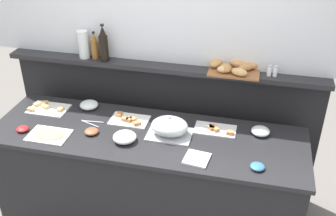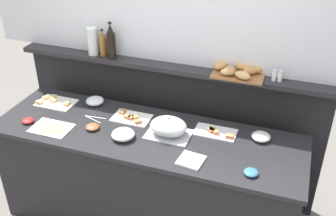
{
  "view_description": "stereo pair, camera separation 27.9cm",
  "coord_description": "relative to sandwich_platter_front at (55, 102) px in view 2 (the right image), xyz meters",
  "views": [
    {
      "loc": [
        0.76,
        -2.46,
        2.66
      ],
      "look_at": [
        0.15,
        0.1,
        1.12
      ],
      "focal_mm": 42.97,
      "sensor_mm": 36.0,
      "label": 1
    },
    {
      "loc": [
        1.02,
        -2.38,
        2.66
      ],
      "look_at": [
        0.15,
        0.1,
        1.12
      ],
      "focal_mm": 42.97,
      "sensor_mm": 36.0,
      "label": 2
    }
  ],
  "objects": [
    {
      "name": "glass_bowl_large",
      "position": [
        1.78,
        0.04,
        0.02
      ],
      "size": [
        0.14,
        0.14,
        0.06
      ],
      "color": "silver",
      "rests_on": "buffet_counter"
    },
    {
      "name": "salt_shaker",
      "position": [
        1.79,
        0.31,
        0.4
      ],
      "size": [
        0.03,
        0.03,
        0.09
      ],
      "color": "white",
      "rests_on": "back_ledge_unit"
    },
    {
      "name": "bread_basket",
      "position": [
        1.52,
        0.33,
        0.4
      ],
      "size": [
        0.42,
        0.3,
        0.08
      ],
      "color": "brown",
      "rests_on": "back_ledge_unit"
    },
    {
      "name": "back_ledge_unit",
      "position": [
        0.92,
        0.39,
        -0.26
      ],
      "size": [
        2.7,
        0.22,
        1.29
      ],
      "color": "black",
      "rests_on": "ground_plane"
    },
    {
      "name": "serving_tongs",
      "position": [
        0.45,
        -0.12,
        -0.01
      ],
      "size": [
        0.19,
        0.08,
        0.01
      ],
      "color": "#B7BABF",
      "rests_on": "buffet_counter"
    },
    {
      "name": "napkin_stack",
      "position": [
        1.36,
        -0.39,
        -0.0
      ],
      "size": [
        0.19,
        0.19,
        0.02
      ],
      "primitive_type": "cube",
      "rotation": [
        0.0,
        0.0,
        -0.12
      ],
      "color": "white",
      "rests_on": "buffet_counter"
    },
    {
      "name": "wine_bottle_dark",
      "position": [
        0.44,
        0.3,
        0.5
      ],
      "size": [
        0.08,
        0.08,
        0.32
      ],
      "color": "black",
      "rests_on": "back_ledge_unit"
    },
    {
      "name": "condiment_bowl_dark",
      "position": [
        1.77,
        -0.4,
        0.01
      ],
      "size": [
        0.1,
        0.1,
        0.03
      ],
      "primitive_type": "ellipsoid",
      "color": "teal",
      "rests_on": "buffet_counter"
    },
    {
      "name": "pepper_shaker",
      "position": [
        1.83,
        0.31,
        0.4
      ],
      "size": [
        0.03,
        0.03,
        0.09
      ],
      "color": "white",
      "rests_on": "back_ledge_unit"
    },
    {
      "name": "serving_cloche",
      "position": [
        1.1,
        -0.14,
        0.06
      ],
      "size": [
        0.34,
        0.24,
        0.17
      ],
      "color": "#B7BABF",
      "rests_on": "buffet_counter"
    },
    {
      "name": "glass_bowl_small",
      "position": [
        0.79,
        -0.29,
        0.02
      ],
      "size": [
        0.18,
        0.18,
        0.07
      ],
      "color": "silver",
      "rests_on": "buffet_counter"
    },
    {
      "name": "sandwich_platter_side",
      "position": [
        1.44,
        0.01,
        -0.0
      ],
      "size": [
        0.32,
        0.18,
        0.04
      ],
      "color": "silver",
      "rests_on": "buffet_counter"
    },
    {
      "name": "cold_cuts_platter",
      "position": [
        0.2,
        -0.36,
        -0.0
      ],
      "size": [
        0.31,
        0.22,
        0.02
      ],
      "color": "white",
      "rests_on": "buffet_counter"
    },
    {
      "name": "buffet_counter",
      "position": [
        0.92,
        -0.16,
        -0.47
      ],
      "size": [
        2.44,
        0.76,
        0.92
      ],
      "color": "black",
      "rests_on": "ground_plane"
    },
    {
      "name": "condiment_bowl_teal",
      "position": [
        -0.03,
        -0.34,
        0.01
      ],
      "size": [
        0.1,
        0.1,
        0.03
      ],
      "primitive_type": "ellipsoid",
      "color": "red",
      "rests_on": "buffet_counter"
    },
    {
      "name": "glass_bowl_medium",
      "position": [
        0.34,
        0.1,
        0.02
      ],
      "size": [
        0.16,
        0.16,
        0.06
      ],
      "color": "silver",
      "rests_on": "buffet_counter"
    },
    {
      "name": "sandwich_platter_front",
      "position": [
        0.0,
        0.0,
        0.0
      ],
      "size": [
        0.33,
        0.22,
        0.04
      ],
      "color": "white",
      "rests_on": "buffet_counter"
    },
    {
      "name": "condiment_bowl_cream",
      "position": [
        0.51,
        -0.26,
        0.01
      ],
      "size": [
        0.11,
        0.11,
        0.04
      ],
      "primitive_type": "ellipsoid",
      "color": "brown",
      "rests_on": "buffet_counter"
    },
    {
      "name": "ground_plane",
      "position": [
        0.92,
        0.44,
        -0.93
      ],
      "size": [
        12.0,
        12.0,
        0.0
      ],
      "primitive_type": "plane",
      "color": "slate"
    },
    {
      "name": "water_carafe",
      "position": [
        0.25,
        0.31,
        0.48
      ],
      "size": [
        0.09,
        0.09,
        0.24
      ],
      "primitive_type": "cylinder",
      "color": "silver",
      "rests_on": "back_ledge_unit"
    },
    {
      "name": "sandwich_platter_rear",
      "position": [
        0.74,
        -0.02,
        0.0
      ],
      "size": [
        0.31,
        0.2,
        0.04
      ],
      "color": "white",
      "rests_on": "buffet_counter"
    },
    {
      "name": "vinegar_bottle_amber",
      "position": [
        0.34,
        0.32,
        0.46
      ],
      "size": [
        0.06,
        0.06,
        0.24
      ],
      "color": "#8E5B23",
      "rests_on": "back_ledge_unit"
    }
  ]
}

